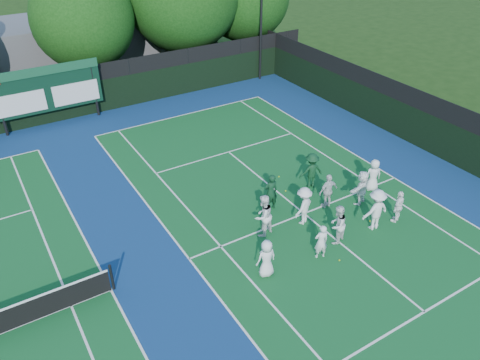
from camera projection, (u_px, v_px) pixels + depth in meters
ground at (319, 226)px, 19.33m from camera, size 120.00×120.00×0.00m
court_apron at (177, 264)px, 17.39m from camera, size 34.00×32.00×0.01m
near_court at (304, 214)px, 20.04m from camera, size 11.05×23.85×0.01m
back_fence at (66, 97)px, 27.45m from camera, size 34.00×0.08×3.00m
divider_fence_right at (449, 135)px, 23.30m from camera, size 0.08×32.00×3.00m
scoreboard at (47, 90)px, 26.26m from camera, size 6.00×0.21×3.55m
clubhouse at (92, 43)px, 34.62m from camera, size 18.00×6.00×4.00m
tree_c at (85, 21)px, 29.47m from camera, size 6.40×6.40×8.01m
tennis_ball_0 at (339, 260)px, 17.52m from camera, size 0.07×0.07×0.07m
tennis_ball_1 at (279, 177)px, 22.52m from camera, size 0.07×0.07×0.07m
tennis_ball_2 at (370, 221)px, 19.56m from camera, size 0.07×0.07×0.07m
tennis_ball_4 at (286, 191)px, 21.48m from camera, size 0.07×0.07×0.07m
player_front_0 at (266, 258)px, 16.54m from camera, size 0.77×0.53×1.52m
player_front_1 at (321, 242)px, 17.34m from camera, size 0.61×0.48×1.47m
player_front_2 at (337, 225)px, 18.05m from camera, size 0.99×0.89×1.67m
player_front_3 at (376, 210)px, 18.74m from camera, size 1.23×0.76×1.83m
player_front_4 at (398, 206)px, 19.23m from camera, size 0.94×0.63×1.48m
player_back_0 at (263, 216)px, 18.40m from camera, size 1.04×0.91×1.83m
player_back_1 at (304, 206)px, 19.08m from camera, size 1.25×0.99×1.69m
player_back_2 at (328, 191)px, 20.08m from camera, size 0.95×0.41×1.61m
player_back_3 at (362, 187)px, 20.31m from camera, size 1.56×0.98×1.61m
player_back_4 at (373, 175)px, 21.23m from camera, size 0.88×0.72×1.55m
coach_left at (271, 192)px, 19.91m from camera, size 0.66×0.47×1.72m
coach_right at (311, 171)px, 21.39m from camera, size 1.22×0.86×1.73m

